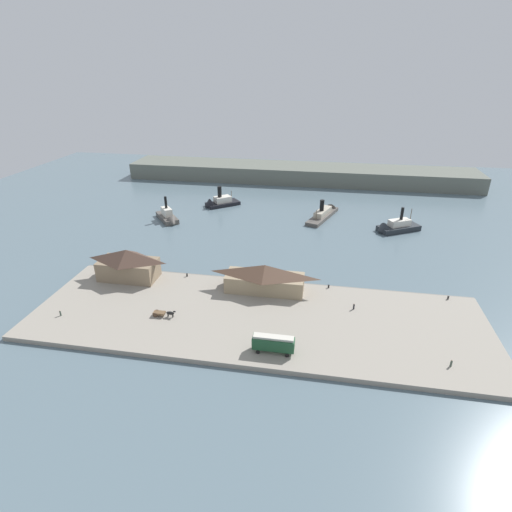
{
  "coord_description": "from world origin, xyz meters",
  "views": [
    {
      "loc": [
        14.29,
        -103.43,
        56.82
      ],
      "look_at": [
        -5.64,
        9.84,
        2.0
      ],
      "focal_mm": 28.47,
      "sensor_mm": 36.0,
      "label": 1
    }
  ],
  "objects_px": {
    "ferry_shed_customs_shed": "(265,278)",
    "pedestrian_near_cart": "(60,313)",
    "mooring_post_west": "(329,286)",
    "ferry_approaching_east": "(218,203)",
    "horse_cart": "(163,313)",
    "ferry_outer_harbor": "(394,228)",
    "ferry_near_quay": "(168,217)",
    "street_tram": "(273,343)",
    "mooring_post_center_east": "(187,275)",
    "pedestrian_near_west_shed": "(354,307)",
    "pedestrian_by_tram": "(451,363)",
    "ferry_shed_east_terminal": "(128,264)",
    "mooring_post_east": "(448,298)",
    "ferry_mid_harbor": "(325,213)"
  },
  "relations": [
    {
      "from": "ferry_mid_harbor",
      "to": "ferry_outer_harbor",
      "type": "distance_m",
      "value": 28.71
    },
    {
      "from": "mooring_post_center_east",
      "to": "ferry_approaching_east",
      "type": "height_order",
      "value": "ferry_approaching_east"
    },
    {
      "from": "pedestrian_near_cart",
      "to": "ferry_mid_harbor",
      "type": "relative_size",
      "value": 0.06
    },
    {
      "from": "ferry_approaching_east",
      "to": "horse_cart",
      "type": "bearing_deg",
      "value": -83.91
    },
    {
      "from": "pedestrian_by_tram",
      "to": "mooring_post_center_east",
      "type": "relative_size",
      "value": 1.81
    },
    {
      "from": "mooring_post_west",
      "to": "ferry_approaching_east",
      "type": "xyz_separation_m",
      "value": [
        -48.62,
        66.51,
        -0.18
      ]
    },
    {
      "from": "pedestrian_near_cart",
      "to": "mooring_post_east",
      "type": "bearing_deg",
      "value": 14.47
    },
    {
      "from": "horse_cart",
      "to": "ferry_approaching_east",
      "type": "xyz_separation_m",
      "value": [
        -9.32,
        87.42,
        -0.65
      ]
    },
    {
      "from": "street_tram",
      "to": "ferry_approaching_east",
      "type": "distance_m",
      "value": 103.17
    },
    {
      "from": "ferry_shed_east_terminal",
      "to": "mooring_post_west",
      "type": "relative_size",
      "value": 18.24
    },
    {
      "from": "ferry_approaching_east",
      "to": "pedestrian_near_cart",
      "type": "bearing_deg",
      "value": -99.57
    },
    {
      "from": "horse_cart",
      "to": "pedestrian_near_west_shed",
      "type": "relative_size",
      "value": 3.45
    },
    {
      "from": "pedestrian_near_cart",
      "to": "ferry_outer_harbor",
      "type": "distance_m",
      "value": 114.71
    },
    {
      "from": "ferry_shed_east_terminal",
      "to": "ferry_near_quay",
      "type": "bearing_deg",
      "value": 98.36
    },
    {
      "from": "horse_cart",
      "to": "ferry_approaching_east",
      "type": "distance_m",
      "value": 87.92
    },
    {
      "from": "horse_cart",
      "to": "mooring_post_west",
      "type": "distance_m",
      "value": 44.52
    },
    {
      "from": "pedestrian_by_tram",
      "to": "pedestrian_near_west_shed",
      "type": "height_order",
      "value": "pedestrian_near_west_shed"
    },
    {
      "from": "ferry_shed_east_terminal",
      "to": "mooring_post_east",
      "type": "bearing_deg",
      "value": 2.35
    },
    {
      "from": "ferry_outer_harbor",
      "to": "ferry_shed_customs_shed",
      "type": "bearing_deg",
      "value": -127.23
    },
    {
      "from": "mooring_post_center_east",
      "to": "ferry_near_quay",
      "type": "bearing_deg",
      "value": 117.01
    },
    {
      "from": "mooring_post_center_east",
      "to": "ferry_outer_harbor",
      "type": "distance_m",
      "value": 80.74
    },
    {
      "from": "ferry_shed_customs_shed",
      "to": "ferry_approaching_east",
      "type": "xyz_separation_m",
      "value": [
        -31.57,
        70.75,
        -3.58
      ]
    },
    {
      "from": "pedestrian_near_west_shed",
      "to": "ferry_approaching_east",
      "type": "xyz_separation_m",
      "value": [
        -54.94,
        76.2,
        -0.49
      ]
    },
    {
      "from": "mooring_post_east",
      "to": "mooring_post_west",
      "type": "bearing_deg",
      "value": 178.97
    },
    {
      "from": "ferry_shed_customs_shed",
      "to": "mooring_post_west",
      "type": "xyz_separation_m",
      "value": [
        17.05,
        4.25,
        -3.4
      ]
    },
    {
      "from": "pedestrian_by_tram",
      "to": "ferry_mid_harbor",
      "type": "xyz_separation_m",
      "value": [
        -27.08,
        89.8,
        -0.63
      ]
    },
    {
      "from": "mooring_post_west",
      "to": "horse_cart",
      "type": "bearing_deg",
      "value": -151.98
    },
    {
      "from": "pedestrian_near_cart",
      "to": "ferry_near_quay",
      "type": "height_order",
      "value": "ferry_near_quay"
    },
    {
      "from": "street_tram",
      "to": "ferry_mid_harbor",
      "type": "height_order",
      "value": "ferry_mid_harbor"
    },
    {
      "from": "ferry_near_quay",
      "to": "ferry_outer_harbor",
      "type": "height_order",
      "value": "ferry_near_quay"
    },
    {
      "from": "ferry_shed_customs_shed",
      "to": "pedestrian_near_cart",
      "type": "height_order",
      "value": "ferry_shed_customs_shed"
    },
    {
      "from": "horse_cart",
      "to": "pedestrian_near_cart",
      "type": "xyz_separation_m",
      "value": [
        -24.75,
        -4.1,
        -0.23
      ]
    },
    {
      "from": "mooring_post_west",
      "to": "ferry_approaching_east",
      "type": "bearing_deg",
      "value": 126.17
    },
    {
      "from": "ferry_approaching_east",
      "to": "mooring_post_west",
      "type": "bearing_deg",
      "value": -53.83
    },
    {
      "from": "ferry_outer_harbor",
      "to": "ferry_shed_east_terminal",
      "type": "bearing_deg",
      "value": -146.24
    },
    {
      "from": "ferry_shed_east_terminal",
      "to": "pedestrian_near_west_shed",
      "type": "xyz_separation_m",
      "value": [
        62.46,
        -5.57,
        -3.73
      ]
    },
    {
      "from": "pedestrian_by_tram",
      "to": "ferry_outer_harbor",
      "type": "relative_size",
      "value": 0.09
    },
    {
      "from": "street_tram",
      "to": "ferry_shed_east_terminal",
      "type": "bearing_deg",
      "value": 150.41
    },
    {
      "from": "ferry_shed_east_terminal",
      "to": "pedestrian_by_tram",
      "type": "relative_size",
      "value": 10.09
    },
    {
      "from": "mooring_post_west",
      "to": "ferry_outer_harbor",
      "type": "height_order",
      "value": "ferry_outer_harbor"
    },
    {
      "from": "street_tram",
      "to": "mooring_post_east",
      "type": "relative_size",
      "value": 9.89
    },
    {
      "from": "pedestrian_near_cart",
      "to": "ferry_near_quay",
      "type": "relative_size",
      "value": 0.1
    },
    {
      "from": "street_tram",
      "to": "mooring_post_center_east",
      "type": "bearing_deg",
      "value": 134.84
    },
    {
      "from": "pedestrian_near_cart",
      "to": "pedestrian_by_tram",
      "type": "height_order",
      "value": "pedestrian_by_tram"
    },
    {
      "from": "ferry_shed_customs_shed",
      "to": "horse_cart",
      "type": "relative_size",
      "value": 3.71
    },
    {
      "from": "horse_cart",
      "to": "street_tram",
      "type": "bearing_deg",
      "value": -17.23
    },
    {
      "from": "pedestrian_by_tram",
      "to": "ferry_approaching_east",
      "type": "relative_size",
      "value": 0.1
    },
    {
      "from": "street_tram",
      "to": "mooring_post_west",
      "type": "height_order",
      "value": "street_tram"
    },
    {
      "from": "ferry_approaching_east",
      "to": "ferry_outer_harbor",
      "type": "xyz_separation_m",
      "value": [
        72.11,
        -17.39,
        0.02
      ]
    },
    {
      "from": "horse_cart",
      "to": "pedestrian_by_tram",
      "type": "relative_size",
      "value": 3.51
    }
  ]
}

